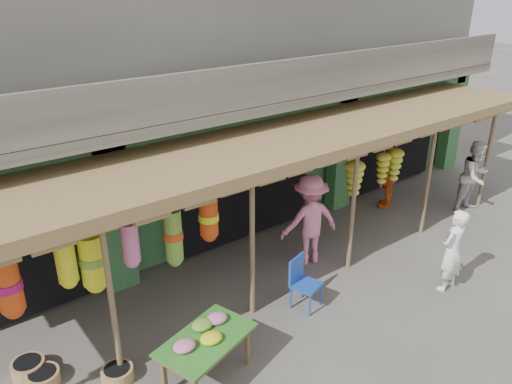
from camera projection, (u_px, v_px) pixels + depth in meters
ground at (306, 279)px, 9.97m from camera, size 80.00×80.00×0.00m
building at (175, 74)px, 12.16m from camera, size 16.40×6.80×7.00m
awning at (276, 147)px, 9.43m from camera, size 14.00×2.70×2.79m
flower_table at (206, 340)px, 7.26m from camera, size 1.62×1.23×0.86m
blue_chair at (302, 280)px, 8.97m from camera, size 0.58×0.59×0.97m
basket_left at (117, 374)px, 7.45m from camera, size 0.58×0.58×0.20m
basket_mid at (43, 377)px, 7.39m from camera, size 0.51×0.51×0.19m
basket_right at (28, 368)px, 7.55m from camera, size 0.54×0.54×0.23m
person_front at (452, 250)px, 9.35m from camera, size 0.63×0.44×1.66m
person_right at (475, 177)px, 12.54m from camera, size 0.93×0.74×1.84m
person_vendor at (389, 177)px, 12.78m from camera, size 1.05×0.78×1.65m
person_shopper at (310, 220)px, 10.21m from camera, size 1.41×1.04×1.95m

